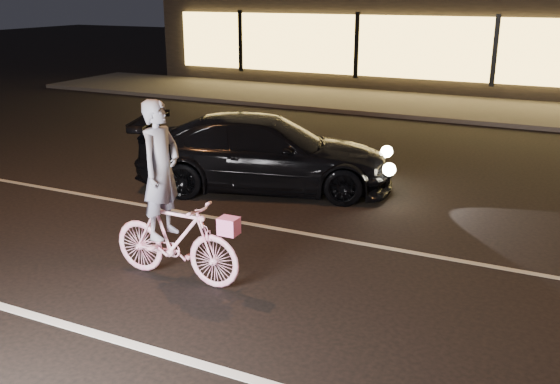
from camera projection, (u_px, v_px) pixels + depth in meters
The scene contains 7 objects.
ground at pixel (300, 305), 7.05m from camera, with size 90.00×90.00×0.00m, color black.
lane_stripe_near at pixel (235, 374), 5.76m from camera, with size 60.00×0.12×0.01m, color silver.
lane_stripe_far at pixel (358, 243), 8.76m from camera, with size 60.00×0.10×0.01m, color gray.
sidewalk at pixel (481, 110), 18.17m from camera, with size 30.00×4.00×0.12m, color #383533.
storefront at pixel (512, 26), 22.64m from camera, with size 25.40×8.42×4.20m.
cyclist at pixel (171, 219), 7.45m from camera, with size 1.76×0.60×2.21m.
sedan at pixel (265, 153), 10.99m from camera, with size 4.84×3.14×1.30m.
Camera 1 is at (2.53, -5.79, 3.39)m, focal length 40.00 mm.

